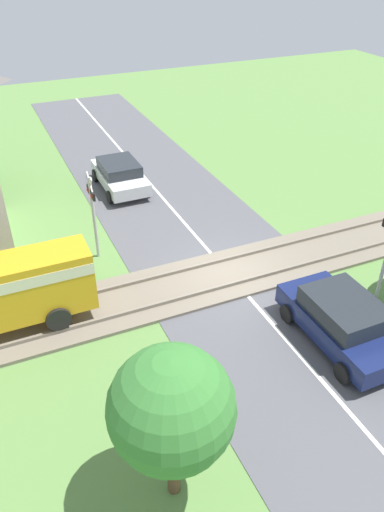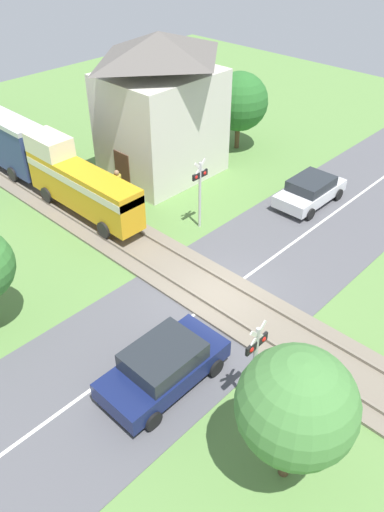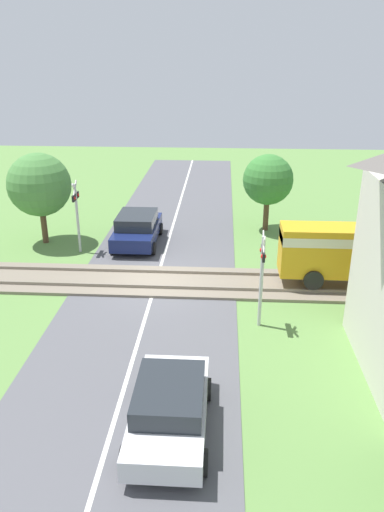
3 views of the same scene
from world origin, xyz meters
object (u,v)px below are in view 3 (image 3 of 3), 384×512
at_px(car_far_side, 170,407).
at_px(crossing_signal_west_approach, 76,208).
at_px(crossing_signal_east_approach, 262,268).
at_px(car_near_crossing, 137,228).

xyz_separation_m(car_far_side, crossing_signal_west_approach, (-11.47, -5.37, 1.40)).
xyz_separation_m(crossing_signal_west_approach, crossing_signal_east_approach, (6.20, 7.87, 0.00)).
bearing_deg(car_near_crossing, crossing_signal_west_approach, -64.30).
distance_m(car_near_crossing, crossing_signal_east_approach, 9.24).
distance_m(car_near_crossing, crossing_signal_west_approach, 3.07).
bearing_deg(car_far_side, car_near_crossing, -167.19).
relative_size(car_far_side, crossing_signal_east_approach, 1.18).
relative_size(car_near_crossing, crossing_signal_east_approach, 1.25).
xyz_separation_m(car_far_side, crossing_signal_east_approach, (-5.27, 2.49, 1.40)).
relative_size(car_near_crossing, car_far_side, 1.06).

